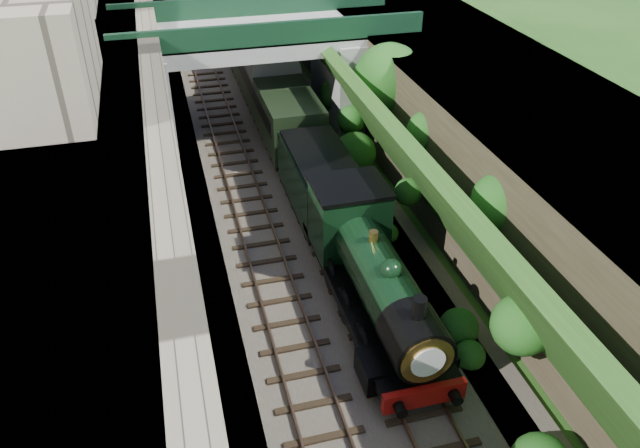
# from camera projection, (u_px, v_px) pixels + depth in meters

# --- Properties ---
(trackbed) EXTENTS (10.00, 90.00, 0.20)m
(trackbed) POSITION_uv_depth(u_px,v_px,m) (272.00, 163.00, 33.65)
(trackbed) COLOR #473F38
(trackbed) RESTS_ON ground
(retaining_wall) EXTENTS (1.00, 90.00, 7.00)m
(retaining_wall) POSITION_uv_depth(u_px,v_px,m) (160.00, 115.00, 30.60)
(retaining_wall) COLOR #756B56
(retaining_wall) RESTS_ON ground
(street_plateau_left) EXTENTS (6.00, 90.00, 7.00)m
(street_plateau_left) POSITION_uv_depth(u_px,v_px,m) (85.00, 122.00, 29.85)
(street_plateau_left) COLOR #262628
(street_plateau_left) RESTS_ON ground
(street_plateau_right) EXTENTS (8.00, 90.00, 6.25)m
(street_plateau_right) POSITION_uv_depth(u_px,v_px,m) (441.00, 93.00, 34.05)
(street_plateau_right) COLOR #262628
(street_plateau_right) RESTS_ON ground
(embankment_slope) EXTENTS (4.30, 90.77, 6.36)m
(embankment_slope) POSITION_uv_depth(u_px,v_px,m) (363.00, 109.00, 33.10)
(embankment_slope) COLOR #1E4714
(embankment_slope) RESTS_ON ground
(track_left) EXTENTS (2.50, 90.00, 0.20)m
(track_left) POSITION_uv_depth(u_px,v_px,m) (235.00, 165.00, 33.14)
(track_left) COLOR black
(track_left) RESTS_ON trackbed
(track_right) EXTENTS (2.50, 90.00, 0.20)m
(track_right) POSITION_uv_depth(u_px,v_px,m) (294.00, 158.00, 33.83)
(track_right) COLOR black
(track_right) RESTS_ON trackbed
(road_bridge) EXTENTS (16.00, 6.40, 7.25)m
(road_bridge) POSITION_uv_depth(u_px,v_px,m) (272.00, 66.00, 34.91)
(road_bridge) COLOR gray
(road_bridge) RESTS_ON ground
(building_near) EXTENTS (4.00, 8.00, 4.00)m
(building_near) POSITION_uv_depth(u_px,v_px,m) (30.00, 47.00, 21.88)
(building_near) COLOR gray
(building_near) RESTS_ON street_plateau_left
(tree) EXTENTS (3.60, 3.80, 6.60)m
(tree) POSITION_uv_depth(u_px,v_px,m) (390.00, 81.00, 31.28)
(tree) COLOR black
(tree) RESTS_ON ground
(locomotive) EXTENTS (3.10, 10.23, 3.83)m
(locomotive) POSITION_uv_depth(u_px,v_px,m) (373.00, 275.00, 22.51)
(locomotive) COLOR black
(locomotive) RESTS_ON trackbed
(tender) EXTENTS (2.70, 6.00, 3.05)m
(tender) POSITION_uv_depth(u_px,v_px,m) (320.00, 184.00, 28.60)
(tender) COLOR black
(tender) RESTS_ON trackbed
(coach_front) EXTENTS (2.90, 18.00, 3.70)m
(coach_front) POSITION_uv_depth(u_px,v_px,m) (268.00, 81.00, 38.55)
(coach_front) COLOR black
(coach_front) RESTS_ON trackbed
(coach_middle) EXTENTS (2.90, 18.00, 3.70)m
(coach_middle) POSITION_uv_depth(u_px,v_px,m) (226.00, 6.00, 53.74)
(coach_middle) COLOR black
(coach_middle) RESTS_ON trackbed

